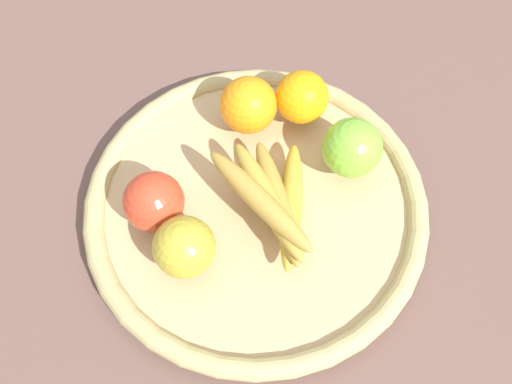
% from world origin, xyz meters
% --- Properties ---
extents(ground_plane, '(2.40, 2.40, 0.00)m').
position_xyz_m(ground_plane, '(0.00, 0.00, 0.00)').
color(ground_plane, brown).
rests_on(ground_plane, ground).
extents(basket, '(0.45, 0.45, 0.04)m').
position_xyz_m(basket, '(0.00, 0.00, 0.02)').
color(basket, tan).
rests_on(basket, ground_plane).
extents(orange_0, '(0.10, 0.10, 0.07)m').
position_xyz_m(orange_0, '(0.13, 0.08, 0.07)').
color(orange_0, orange).
rests_on(orange_0, basket).
extents(banana_bunch, '(0.14, 0.18, 0.07)m').
position_xyz_m(banana_bunch, '(0.01, -0.03, 0.07)').
color(banana_bunch, gold).
rests_on(banana_bunch, basket).
extents(apple_2, '(0.10, 0.10, 0.08)m').
position_xyz_m(apple_2, '(-0.12, -0.02, 0.07)').
color(apple_2, '#AF9D2E').
rests_on(apple_2, basket).
extents(apple_0, '(0.11, 0.11, 0.08)m').
position_xyz_m(apple_0, '(-0.12, 0.05, 0.08)').
color(apple_0, red).
rests_on(apple_0, basket).
extents(orange_1, '(0.09, 0.09, 0.08)m').
position_xyz_m(orange_1, '(0.06, 0.11, 0.08)').
color(orange_1, orange).
rests_on(orange_1, basket).
extents(apple_1, '(0.11, 0.11, 0.08)m').
position_xyz_m(apple_1, '(0.13, -0.02, 0.08)').
color(apple_1, '#77BB35').
rests_on(apple_1, basket).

